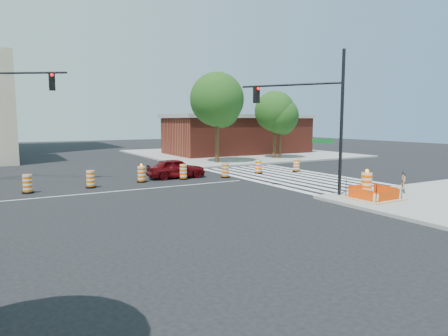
# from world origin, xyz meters

# --- Properties ---
(ground) EXTENTS (120.00, 120.00, 0.00)m
(ground) POSITION_xyz_m (0.00, 0.00, 0.00)
(ground) COLOR black
(ground) RESTS_ON ground
(sidewalk_ne) EXTENTS (22.00, 22.00, 0.15)m
(sidewalk_ne) POSITION_xyz_m (18.00, 18.00, 0.07)
(sidewalk_ne) COLOR gray
(sidewalk_ne) RESTS_ON ground
(crosswalk_east) EXTENTS (6.75, 13.50, 0.01)m
(crosswalk_east) POSITION_xyz_m (10.95, 0.00, 0.01)
(crosswalk_east) COLOR silver
(crosswalk_east) RESTS_ON ground
(lane_centerline) EXTENTS (14.00, 0.12, 0.01)m
(lane_centerline) POSITION_xyz_m (0.00, 0.00, 0.01)
(lane_centerline) COLOR silver
(lane_centerline) RESTS_ON ground
(excavation_pit) EXTENTS (2.20, 2.20, 0.90)m
(excavation_pit) POSITION_xyz_m (9.00, -9.00, 0.22)
(excavation_pit) COLOR tan
(excavation_pit) RESTS_ON ground
(brick_storefront) EXTENTS (16.50, 8.50, 4.60)m
(brick_storefront) POSITION_xyz_m (18.00, 18.00, 2.32)
(brick_storefront) COLOR maroon
(brick_storefront) RESTS_ON ground
(red_coupe) EXTENTS (4.04, 1.85, 1.34)m
(red_coupe) POSITION_xyz_m (3.86, 3.14, 0.67)
(red_coupe) COLOR #57070B
(red_coupe) RESTS_ON ground
(signal_pole_se) EXTENTS (3.04, 4.68, 7.23)m
(signal_pole_se) POSITION_xyz_m (7.49, -6.20, 4.45)
(signal_pole_se) COLOR black
(signal_pole_se) RESTS_ON ground
(pit_drum) EXTENTS (0.66, 0.66, 1.30)m
(pit_drum) POSITION_xyz_m (9.53, -8.12, 0.69)
(pit_drum) COLOR black
(pit_drum) RESTS_ON ground
(barricade) EXTENTS (0.69, 0.65, 1.06)m
(barricade) POSITION_xyz_m (11.73, -8.64, 0.73)
(barricade) COLOR #FF6405
(barricade) RESTS_ON ground
(tree_north_c) EXTENTS (4.83, 4.83, 8.21)m
(tree_north_c) POSITION_xyz_m (10.67, 9.66, 5.51)
(tree_north_c) COLOR #382314
(tree_north_c) RESTS_ON ground
(tree_north_d) EXTENTS (4.04, 4.04, 6.87)m
(tree_north_d) POSITION_xyz_m (17.82, 10.63, 4.61)
(tree_north_d) COLOR #382314
(tree_north_d) RESTS_ON ground
(tree_north_e) EXTENTS (3.65, 3.65, 6.20)m
(tree_north_e) POSITION_xyz_m (18.24, 10.23, 4.16)
(tree_north_e) COLOR #382314
(tree_north_e) RESTS_ON ground
(median_drum_2) EXTENTS (0.60, 0.60, 1.02)m
(median_drum_2) POSITION_xyz_m (-5.35, 1.78, 0.48)
(median_drum_2) COLOR black
(median_drum_2) RESTS_ON ground
(median_drum_3) EXTENTS (0.60, 0.60, 1.02)m
(median_drum_3) POSITION_xyz_m (-2.03, 1.89, 0.48)
(median_drum_3) COLOR black
(median_drum_3) RESTS_ON ground
(median_drum_4) EXTENTS (0.60, 0.60, 1.18)m
(median_drum_4) POSITION_xyz_m (1.21, 2.48, 0.49)
(median_drum_4) COLOR black
(median_drum_4) RESTS_ON ground
(median_drum_5) EXTENTS (0.60, 0.60, 1.02)m
(median_drum_5) POSITION_xyz_m (4.03, 2.30, 0.48)
(median_drum_5) COLOR black
(median_drum_5) RESTS_ON ground
(median_drum_6) EXTENTS (0.60, 0.60, 1.02)m
(median_drum_6) POSITION_xyz_m (6.86, 1.61, 0.48)
(median_drum_6) COLOR black
(median_drum_6) RESTS_ON ground
(median_drum_7) EXTENTS (0.60, 0.60, 1.02)m
(median_drum_7) POSITION_xyz_m (10.07, 2.28, 0.48)
(median_drum_7) COLOR black
(median_drum_7) RESTS_ON ground
(median_drum_8) EXTENTS (0.60, 0.60, 1.02)m
(median_drum_8) POSITION_xyz_m (13.23, 1.71, 0.48)
(median_drum_8) COLOR black
(median_drum_8) RESTS_ON ground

